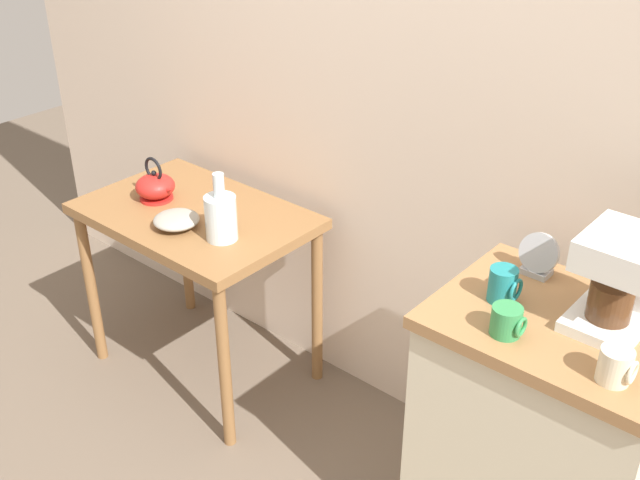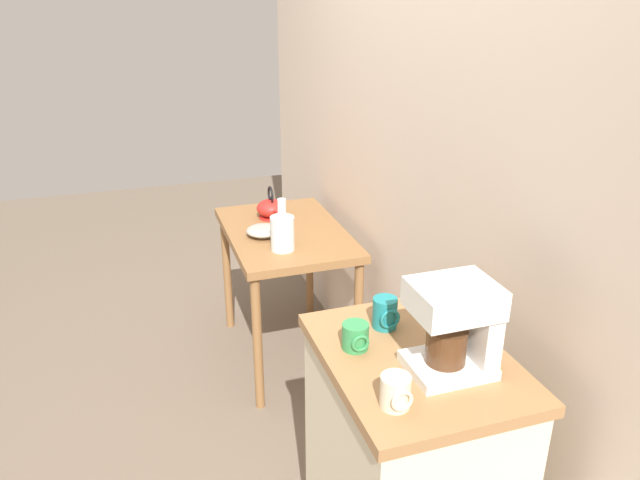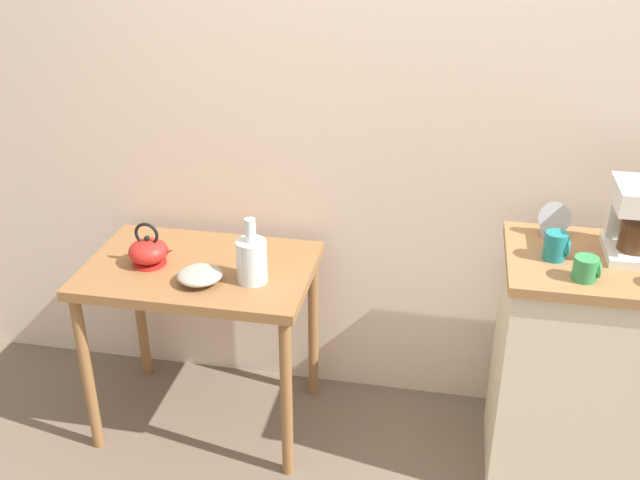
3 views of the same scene
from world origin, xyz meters
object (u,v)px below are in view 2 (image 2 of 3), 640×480
(mug_dark_teal, at_px, (385,313))
(glass_carafe_vase, at_px, (282,232))
(bowl_stoneware, at_px, (263,231))
(mug_small_cream, at_px, (396,392))
(teakettle, at_px, (271,208))
(mug_tall_green, at_px, (356,336))
(table_clock, at_px, (440,303))
(coffee_maker, at_px, (459,323))

(mug_dark_teal, bearing_deg, glass_carafe_vase, -177.41)
(bowl_stoneware, height_order, mug_dark_teal, mug_dark_teal)
(mug_dark_teal, xyz_separation_m, mug_small_cream, (0.36, -0.13, -0.01))
(teakettle, relative_size, mug_small_cream, 2.15)
(teakettle, xyz_separation_m, mug_dark_teal, (1.47, -0.00, 0.16))
(glass_carafe_vase, xyz_separation_m, mug_tall_green, (1.13, -0.08, 0.12))
(table_clock, bearing_deg, mug_small_cream, -41.67)
(teakettle, distance_m, mug_small_cream, 1.84)
(bowl_stoneware, bearing_deg, mug_dark_teal, 4.49)
(glass_carafe_vase, height_order, table_clock, table_clock)
(teakettle, distance_m, mug_tall_green, 1.56)
(teakettle, xyz_separation_m, mug_tall_green, (1.55, -0.13, 0.16))
(mug_tall_green, relative_size, mug_small_cream, 0.99)
(bowl_stoneware, xyz_separation_m, mug_small_cream, (1.59, -0.03, 0.18))
(coffee_maker, bearing_deg, bowl_stoneware, -172.72)
(mug_tall_green, xyz_separation_m, mug_small_cream, (0.28, -0.00, 0.00))
(mug_dark_teal, height_order, table_clock, table_clock)
(mug_tall_green, bearing_deg, bowl_stoneware, 178.63)
(glass_carafe_vase, distance_m, table_clock, 1.09)
(bowl_stoneware, distance_m, mug_small_cream, 1.60)
(bowl_stoneware, bearing_deg, table_clock, 12.68)
(bowl_stoneware, relative_size, glass_carafe_vase, 0.67)
(glass_carafe_vase, height_order, mug_dark_teal, mug_dark_teal)
(teakettle, height_order, table_clock, table_clock)
(bowl_stoneware, distance_m, table_clock, 1.29)
(mug_tall_green, bearing_deg, table_clock, 103.41)
(mug_small_cream, distance_m, table_clock, 0.47)
(table_clock, bearing_deg, mug_tall_green, -76.59)
(mug_small_cream, bearing_deg, teakettle, 175.89)
(glass_carafe_vase, distance_m, mug_tall_green, 1.14)
(bowl_stoneware, xyz_separation_m, mug_tall_green, (1.31, -0.03, 0.18))
(bowl_stoneware, xyz_separation_m, glass_carafe_vase, (0.18, 0.05, 0.06))
(mug_tall_green, bearing_deg, coffee_maker, 51.35)
(teakettle, distance_m, table_clock, 1.50)
(bowl_stoneware, height_order, mug_small_cream, mug_small_cream)
(mug_dark_teal, bearing_deg, mug_small_cream, -19.89)
(bowl_stoneware, bearing_deg, glass_carafe_vase, 15.03)
(mug_dark_teal, xyz_separation_m, table_clock, (0.01, 0.18, 0.01))
(coffee_maker, height_order, mug_tall_green, coffee_maker)
(glass_carafe_vase, distance_m, mug_dark_teal, 1.06)
(coffee_maker, xyz_separation_m, mug_dark_teal, (-0.26, -0.09, -0.09))
(teakettle, height_order, glass_carafe_vase, glass_carafe_vase)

